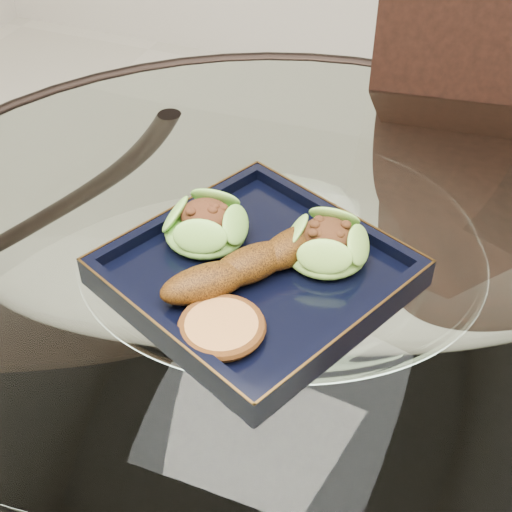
% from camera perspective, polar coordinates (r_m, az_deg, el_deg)
% --- Properties ---
extents(dining_table, '(1.13, 1.13, 0.77)m').
position_cam_1_polar(dining_table, '(0.91, 1.75, -9.31)').
color(dining_table, white).
rests_on(dining_table, ground).
extents(dining_chair, '(0.51, 0.51, 1.04)m').
position_cam_1_polar(dining_chair, '(1.17, 17.85, 1.06)').
color(dining_chair, black).
rests_on(dining_chair, ground).
extents(navy_plate, '(0.36, 0.36, 0.02)m').
position_cam_1_polar(navy_plate, '(0.77, 0.00, -1.69)').
color(navy_plate, black).
rests_on(navy_plate, dining_table).
extents(lettuce_wrap_left, '(0.11, 0.11, 0.03)m').
position_cam_1_polar(lettuce_wrap_left, '(0.80, -4.05, 2.33)').
color(lettuce_wrap_left, '#5B9F2E').
rests_on(lettuce_wrap_left, navy_plate).
extents(lettuce_wrap_right, '(0.11, 0.11, 0.03)m').
position_cam_1_polar(lettuce_wrap_right, '(0.77, 5.62, 0.78)').
color(lettuce_wrap_right, '#588B28').
rests_on(lettuce_wrap_right, navy_plate).
extents(roasted_plantain, '(0.15, 0.18, 0.04)m').
position_cam_1_polar(roasted_plantain, '(0.74, -0.43, -0.65)').
color(roasted_plantain, '#5F330A').
rests_on(roasted_plantain, navy_plate).
extents(crumb_patty, '(0.10, 0.10, 0.01)m').
position_cam_1_polar(crumb_patty, '(0.69, -2.77, -5.81)').
color(crumb_patty, '#CB7D43').
rests_on(crumb_patty, navy_plate).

